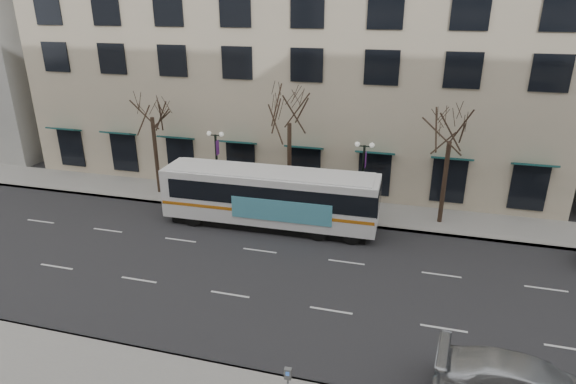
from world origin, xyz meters
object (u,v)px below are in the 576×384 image
(tree_far_right, at_px, (451,126))
(city_bus, at_px, (271,196))
(lamp_post_right, at_px, (363,177))
(tree_far_left, at_px, (151,104))
(tree_far_mid, at_px, (289,109))
(pay_station, at_px, (288,376))
(lamp_post_left, at_px, (217,164))

(tree_far_right, relative_size, city_bus, 0.60)
(lamp_post_right, bearing_deg, tree_far_left, 177.71)
(tree_far_left, xyz_separation_m, tree_far_mid, (10.00, 0.00, 0.21))
(lamp_post_right, xyz_separation_m, city_bus, (-5.35, -2.50, -0.94))
(tree_far_left, relative_size, tree_far_right, 1.03)
(city_bus, bearing_deg, tree_far_right, 15.79)
(tree_far_mid, relative_size, lamp_post_right, 1.64)
(lamp_post_right, height_order, city_bus, lamp_post_right)
(tree_far_right, distance_m, pay_station, 18.41)
(city_bus, bearing_deg, tree_far_left, 161.32)
(lamp_post_left, bearing_deg, tree_far_left, 173.17)
(tree_far_left, height_order, city_bus, tree_far_left)
(tree_far_left, bearing_deg, pay_station, -49.12)
(tree_far_mid, relative_size, tree_far_right, 1.06)
(city_bus, distance_m, pay_station, 14.46)
(tree_far_right, height_order, pay_station, tree_far_right)
(tree_far_left, bearing_deg, tree_far_mid, 0.00)
(tree_far_mid, relative_size, lamp_post_left, 1.64)
(lamp_post_right, bearing_deg, tree_far_right, 6.85)
(tree_far_left, height_order, tree_far_mid, tree_far_mid)
(tree_far_left, bearing_deg, tree_far_right, 0.00)
(lamp_post_left, distance_m, city_bus, 5.36)
(tree_far_mid, distance_m, tree_far_right, 10.01)
(tree_far_right, bearing_deg, tree_far_mid, 180.00)
(city_bus, bearing_deg, pay_station, -71.47)
(city_bus, bearing_deg, tree_far_mid, 82.85)
(tree_far_left, distance_m, lamp_post_right, 15.48)
(tree_far_right, height_order, lamp_post_right, tree_far_right)
(pay_station, bearing_deg, tree_far_right, 67.94)
(tree_far_right, distance_m, lamp_post_right, 6.11)
(tree_far_right, bearing_deg, lamp_post_right, -173.15)
(lamp_post_right, bearing_deg, tree_far_mid, 173.17)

